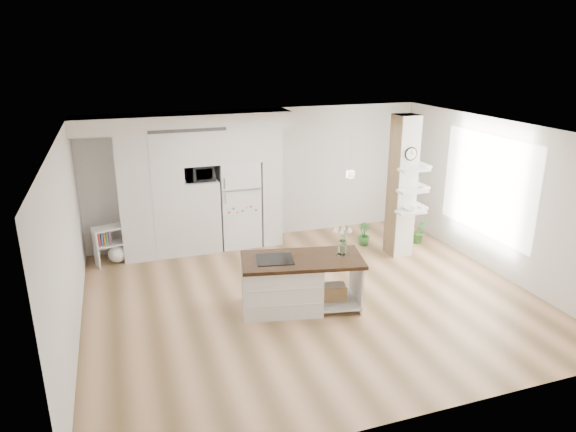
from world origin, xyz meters
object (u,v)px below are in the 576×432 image
at_px(bookshelf, 114,247).
at_px(floor_plant_a, 420,231).
at_px(refrigerator, 238,203).
at_px(kitchen_island, 289,282).

distance_m(bookshelf, floor_plant_a, 6.05).
xyz_separation_m(bookshelf, floor_plant_a, (5.97, -0.97, -0.06)).
distance_m(refrigerator, kitchen_island, 2.92).
xyz_separation_m(kitchen_island, bookshelf, (-2.52, 2.71, -0.12)).
bearing_deg(kitchen_island, floor_plant_a, 38.56).
relative_size(refrigerator, kitchen_island, 0.89).
xyz_separation_m(refrigerator, bookshelf, (-2.45, -0.18, -0.56)).
relative_size(kitchen_island, bookshelf, 2.74).
bearing_deg(refrigerator, bookshelf, -175.87).
relative_size(kitchen_island, floor_plant_a, 3.84).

